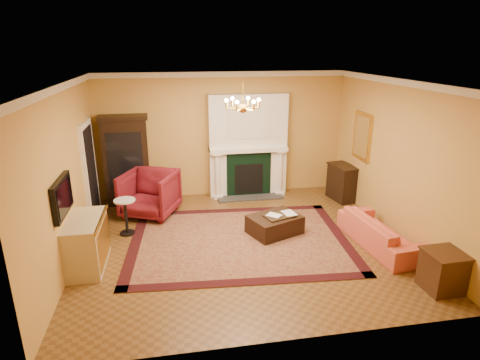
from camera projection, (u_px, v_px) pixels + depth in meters
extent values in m
cube|color=brown|center=(242.00, 243.00, 7.67)|extent=(6.00, 5.50, 0.02)
cube|color=silver|center=(243.00, 81.00, 6.71)|extent=(6.00, 5.50, 0.02)
cube|color=#C58C46|center=(222.00, 135.00, 9.76)|extent=(6.00, 0.02, 3.00)
cube|color=#C58C46|center=(286.00, 235.00, 4.61)|extent=(6.00, 0.02, 3.00)
cube|color=#C58C46|center=(66.00, 176.00, 6.69)|extent=(0.02, 5.50, 3.00)
cube|color=#C58C46|center=(397.00, 159.00, 7.68)|extent=(0.02, 5.50, 3.00)
cube|color=white|center=(248.00, 146.00, 9.78)|extent=(1.90, 0.32, 2.50)
cube|color=silver|center=(249.00, 122.00, 9.43)|extent=(1.10, 0.01, 0.80)
cube|color=black|center=(249.00, 175.00, 9.85)|extent=(1.10, 0.02, 1.10)
cube|color=black|center=(249.00, 179.00, 9.87)|extent=(0.70, 0.02, 0.75)
cube|color=#333333|center=(250.00, 197.00, 9.90)|extent=(1.60, 0.50, 0.04)
cube|color=white|center=(248.00, 149.00, 9.75)|extent=(1.90, 0.44, 0.10)
cylinder|color=white|center=(217.00, 175.00, 9.70)|extent=(0.14, 0.14, 1.18)
cylinder|color=white|center=(280.00, 172.00, 9.95)|extent=(0.14, 0.14, 1.18)
cube|color=silver|center=(222.00, 74.00, 9.26)|extent=(6.00, 0.08, 0.12)
cube|color=silver|center=(56.00, 88.00, 6.24)|extent=(0.08, 5.50, 0.12)
cube|color=silver|center=(404.00, 82.00, 7.21)|extent=(0.08, 5.50, 0.12)
cube|color=silver|center=(90.00, 172.00, 8.43)|extent=(0.08, 1.05, 2.10)
cube|color=black|center=(92.00, 173.00, 8.45)|extent=(0.02, 0.85, 1.95)
cube|color=black|center=(62.00, 197.00, 6.19)|extent=(0.08, 0.95, 0.58)
cube|color=black|center=(65.00, 197.00, 6.20)|extent=(0.01, 0.85, 0.48)
cube|color=gold|center=(362.00, 136.00, 8.93)|extent=(0.05, 0.76, 1.05)
cube|color=white|center=(361.00, 136.00, 8.93)|extent=(0.01, 0.62, 0.90)
cylinder|color=gold|center=(243.00, 94.00, 6.77)|extent=(0.03, 0.03, 0.40)
sphere|color=gold|center=(243.00, 108.00, 6.85)|extent=(0.16, 0.16, 0.16)
sphere|color=#FFE5B2|center=(259.00, 100.00, 6.85)|extent=(0.07, 0.07, 0.07)
sphere|color=#FFE5B2|center=(248.00, 98.00, 7.06)|extent=(0.07, 0.07, 0.07)
sphere|color=#FFE5B2|center=(232.00, 98.00, 7.01)|extent=(0.07, 0.07, 0.07)
sphere|color=#FFE5B2|center=(226.00, 100.00, 6.76)|extent=(0.07, 0.07, 0.07)
sphere|color=#FFE5B2|center=(237.00, 102.00, 6.56)|extent=(0.07, 0.07, 0.07)
sphere|color=#FFE5B2|center=(254.00, 102.00, 6.60)|extent=(0.07, 0.07, 0.07)
cube|color=#460F12|center=(240.00, 240.00, 7.73)|extent=(4.36, 3.40, 0.02)
cube|color=black|center=(127.00, 162.00, 9.30)|extent=(1.02, 0.49, 2.00)
imported|color=maroon|center=(150.00, 192.00, 8.73)|extent=(1.37, 1.34, 1.09)
cylinder|color=black|center=(128.00, 233.00, 7.99)|extent=(0.29, 0.29, 0.04)
cylinder|color=black|center=(126.00, 217.00, 7.88)|extent=(0.06, 0.06, 0.66)
cylinder|color=white|center=(124.00, 200.00, 7.77)|extent=(0.41, 0.41, 0.03)
cube|color=#BDAC8B|center=(87.00, 243.00, 6.71)|extent=(0.56, 1.16, 0.86)
imported|color=#BF483C|center=(381.00, 227.00, 7.42)|extent=(0.74, 1.95, 0.75)
cube|color=#3B1D10|center=(443.00, 272.00, 6.09)|extent=(0.54, 0.54, 0.60)
cube|color=black|center=(342.00, 183.00, 9.67)|extent=(0.55, 0.81, 0.83)
cube|color=black|center=(275.00, 224.00, 7.96)|extent=(1.17, 1.02, 0.36)
cube|color=black|center=(277.00, 217.00, 7.84)|extent=(0.55, 0.49, 0.03)
imported|color=gray|center=(272.00, 211.00, 7.70)|extent=(0.16, 0.17, 0.27)
imported|color=gray|center=(284.00, 207.00, 7.84)|extent=(0.23, 0.07, 0.31)
cylinder|color=tan|center=(224.00, 146.00, 9.62)|extent=(0.10, 0.10, 0.08)
cone|color=#0E3618|center=(224.00, 138.00, 9.56)|extent=(0.15, 0.15, 0.31)
cylinder|color=tan|center=(278.00, 144.00, 9.84)|extent=(0.12, 0.12, 0.10)
cone|color=#0E3618|center=(279.00, 134.00, 9.77)|extent=(0.18, 0.18, 0.38)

